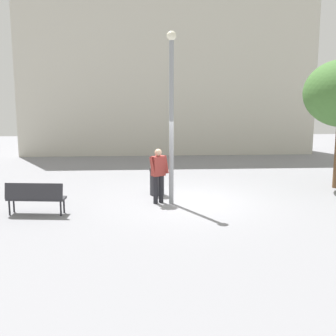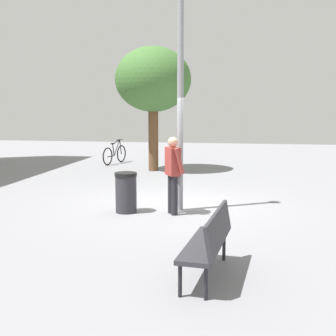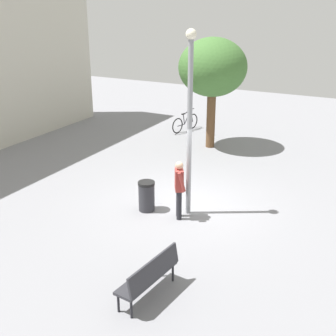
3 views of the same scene
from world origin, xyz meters
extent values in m
plane|color=gray|center=(0.00, 0.00, 0.00)|extent=(36.00, 36.00, 0.00)
cylinder|color=gray|center=(-0.47, -0.26, 2.40)|extent=(0.14, 0.14, 4.81)
cylinder|color=#232328|center=(-0.77, -0.11, 0.42)|extent=(0.14, 0.14, 0.85)
cylinder|color=#232328|center=(-0.94, -0.21, 0.42)|extent=(0.14, 0.14, 0.85)
cube|color=#9E3833|center=(-0.86, -0.16, 1.15)|extent=(0.46, 0.39, 0.60)
sphere|color=tan|center=(-0.86, -0.16, 1.56)|extent=(0.22, 0.22, 0.22)
cylinder|color=#9E3833|center=(-0.62, -0.08, 1.18)|extent=(0.19, 0.24, 0.55)
cylinder|color=#9E3833|center=(-1.05, -0.33, 1.18)|extent=(0.19, 0.24, 0.55)
cube|color=#2D2D33|center=(-4.29, -1.14, 0.45)|extent=(1.64, 0.61, 0.06)
cube|color=#2D2D33|center=(-4.31, -1.33, 0.70)|extent=(1.60, 0.30, 0.44)
cylinder|color=black|center=(-4.99, -0.90, 0.21)|extent=(0.05, 0.05, 0.42)
cylinder|color=black|center=(-3.56, -1.06, 0.21)|extent=(0.05, 0.05, 0.42)
cylinder|color=black|center=(-5.03, -1.22, 0.21)|extent=(0.05, 0.05, 0.42)
cylinder|color=black|center=(-3.59, -1.37, 0.21)|extent=(0.05, 0.05, 0.42)
cylinder|color=brown|center=(5.49, 1.54, 1.16)|extent=(0.35, 0.35, 2.32)
ellipsoid|color=#416F32|center=(5.49, 1.54, 3.26)|extent=(2.70, 2.70, 2.29)
torus|color=black|center=(7.70, 3.36, 0.36)|extent=(0.70, 0.22, 0.71)
torus|color=black|center=(6.63, 3.63, 0.36)|extent=(0.70, 0.22, 0.71)
cylinder|color=black|center=(7.34, 3.45, 0.64)|extent=(0.49, 0.16, 0.64)
cylinder|color=black|center=(7.29, 3.46, 0.88)|extent=(0.57, 0.17, 0.18)
cylinder|color=black|center=(7.06, 3.52, 0.57)|extent=(0.14, 0.07, 0.48)
cylinder|color=black|center=(6.87, 3.57, 0.33)|extent=(0.49, 0.16, 0.04)
cylinder|color=black|center=(7.63, 3.38, 0.64)|extent=(0.17, 0.07, 0.63)
cube|color=black|center=(7.02, 3.53, 0.83)|extent=(0.21, 0.13, 0.04)
cylinder|color=black|center=(7.57, 3.39, 0.95)|extent=(0.43, 0.14, 0.03)
cylinder|color=#2D2D33|center=(-0.86, 0.88, 0.40)|extent=(0.46, 0.46, 0.80)
cylinder|color=black|center=(-0.86, 0.88, 0.84)|extent=(0.49, 0.49, 0.08)
camera|label=1|loc=(-1.38, -13.62, 3.62)|focal=48.70mm
camera|label=2|loc=(-10.06, -1.61, 2.31)|focal=47.16mm
camera|label=3|loc=(-10.79, -5.04, 5.71)|focal=47.14mm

